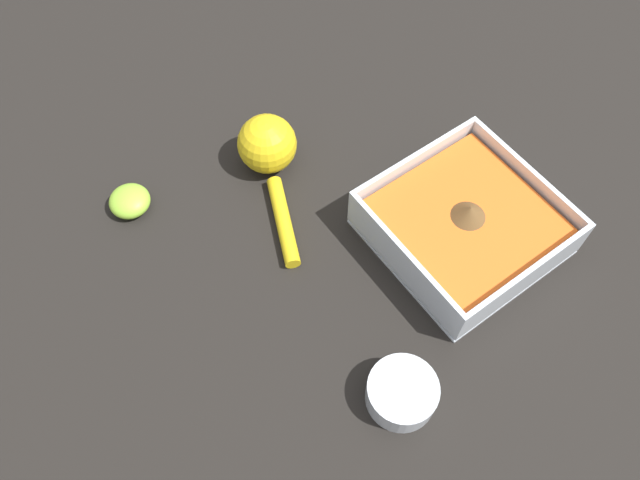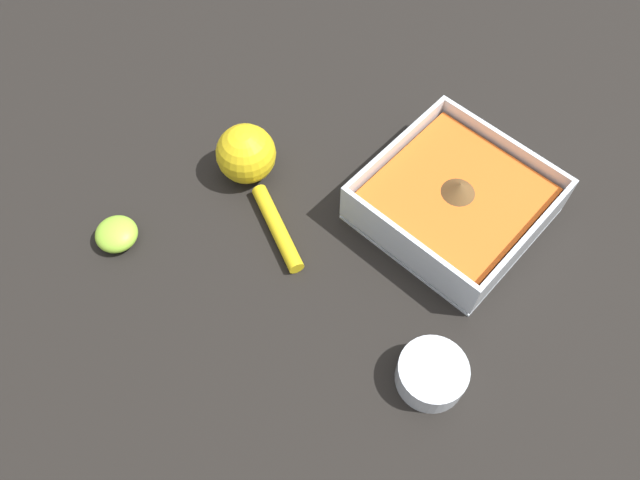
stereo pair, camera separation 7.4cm
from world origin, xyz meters
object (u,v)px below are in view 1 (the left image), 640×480
object	(u,v)px
square_dish	(464,226)
lemon_half	(130,201)
lemon_squeezer	(269,151)
spice_bowl	(402,393)

from	to	relation	value
square_dish	lemon_half	size ratio (longest dim) A/B	3.87
lemon_squeezer	square_dish	bearing A→B (deg)	-126.71
spice_bowl	lemon_half	world-z (taller)	spice_bowl
square_dish	lemon_squeezer	size ratio (longest dim) A/B	1.04
lemon_half	lemon_squeezer	bearing A→B (deg)	74.09
square_dish	spice_bowl	size ratio (longest dim) A/B	2.64
spice_bowl	lemon_squeezer	bearing A→B (deg)	170.41
lemon_half	square_dish	bearing A→B (deg)	48.09
spice_bowl	lemon_half	bearing A→B (deg)	-162.84
square_dish	lemon_squeezer	bearing A→B (deg)	-149.88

